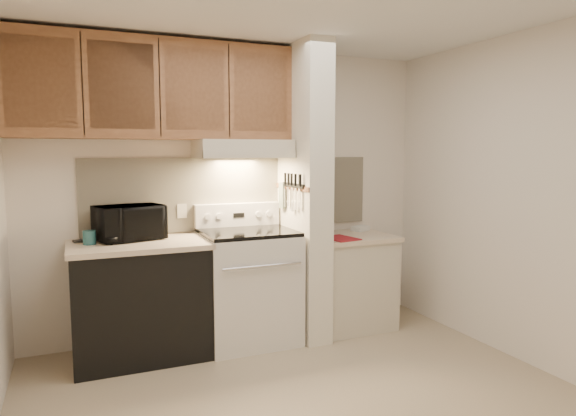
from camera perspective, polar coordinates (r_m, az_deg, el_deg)
floor at (r=3.54m, az=2.03°, el=-20.62°), size 3.60×3.60×0.00m
wall_back at (r=4.57m, az=-5.90°, el=1.83°), size 3.60×2.50×0.02m
wall_right at (r=4.26m, az=24.59°, el=0.98°), size 0.02×3.00×2.50m
backsplash at (r=4.56m, az=-5.85°, el=1.63°), size 2.60×0.02×0.63m
range_body at (r=4.38m, az=-4.43°, el=-8.84°), size 0.76×0.65×0.92m
oven_window at (r=4.08m, az=-3.00°, el=-9.38°), size 0.50×0.01×0.30m
oven_handle at (r=4.00m, az=-2.83°, el=-6.48°), size 0.65×0.02×0.02m
cooktop at (r=4.28m, az=-4.49°, el=-2.70°), size 0.74×0.64×0.03m
range_backguard at (r=4.54m, az=-5.65°, el=-0.74°), size 0.76×0.08×0.20m
range_display at (r=4.50m, az=-5.49°, el=-0.80°), size 0.10×0.01×0.04m
range_knob_left_outer at (r=4.42m, az=-8.94°, el=-0.97°), size 0.05×0.02×0.05m
range_knob_left_inner at (r=4.44m, az=-7.69°, el=-0.91°), size 0.05×0.02×0.05m
range_knob_right_inner at (r=4.55m, az=-3.31°, el=-0.70°), size 0.05×0.02×0.05m
range_knob_right_outer at (r=4.59m, az=-2.14°, el=-0.64°), size 0.05×0.02×0.05m
dishwasher_front at (r=4.21m, az=-16.06°, el=-10.04°), size 1.00×0.63×0.87m
left_countertop at (r=4.11m, az=-16.26°, el=-3.94°), size 1.04×0.67×0.04m
spoon_rest at (r=4.28m, az=-21.17°, el=-3.34°), size 0.25×0.13×0.02m
teal_jar at (r=4.12m, az=-21.21°, el=-3.08°), size 0.11×0.11×0.11m
outlet at (r=4.45m, az=-11.70°, el=-0.33°), size 0.08×0.01×0.12m
microwave at (r=4.22m, az=-17.22°, el=-1.56°), size 0.57×0.46×0.27m
partition_pillar at (r=4.43m, az=1.77°, el=1.72°), size 0.22×0.70×2.50m
pillar_trim at (r=4.38m, az=0.39°, el=2.33°), size 0.01×0.70×0.04m
knife_strip at (r=4.33m, az=0.58°, el=2.55°), size 0.02×0.42×0.04m
knife_blade_a at (r=4.19m, az=1.27°, el=1.05°), size 0.01×0.03×0.16m
knife_handle_a at (r=4.17m, az=1.37°, el=3.09°), size 0.02×0.02×0.10m
knife_blade_b at (r=4.26m, az=0.84°, el=1.00°), size 0.01×0.04×0.18m
knife_handle_b at (r=4.25m, az=0.83°, el=3.15°), size 0.02×0.02×0.10m
knife_blade_c at (r=4.32m, az=0.49°, el=0.94°), size 0.01×0.04×0.20m
knife_handle_c at (r=4.33m, az=0.40°, el=3.21°), size 0.02×0.02×0.10m
knife_blade_d at (r=4.41m, az=0.00°, el=1.31°), size 0.01×0.04×0.16m
knife_handle_d at (r=4.39m, az=0.06°, el=3.25°), size 0.02×0.02×0.10m
knife_blade_e at (r=4.49m, az=-0.45°, el=1.27°), size 0.01×0.04×0.18m
knife_handle_e at (r=4.46m, az=-0.31°, el=3.29°), size 0.02×0.02×0.10m
oven_mitt at (r=4.54m, az=-0.65°, el=1.40°), size 0.03×0.09×0.22m
right_cab_base at (r=4.78m, az=6.79°, el=-8.27°), size 0.70×0.60×0.81m
right_countertop at (r=4.69m, az=6.86°, el=-3.24°), size 0.74×0.64×0.04m
red_folder at (r=4.47m, az=5.82°, el=-3.37°), size 0.28×0.35×0.01m
white_box at (r=4.95m, az=8.04°, el=-2.26°), size 0.20×0.17×0.04m
range_hood at (r=4.35m, az=-5.09°, el=6.56°), size 0.78×0.44×0.15m
hood_lip at (r=4.15m, az=-4.19°, el=5.96°), size 0.78×0.04×0.06m
upper_cabinets at (r=4.26m, az=-14.43°, el=12.59°), size 2.18×0.33×0.77m
cab_door_a at (r=4.06m, az=-25.84°, el=12.51°), size 0.46×0.01×0.63m
cab_gap_a at (r=4.05m, az=-21.90°, el=12.68°), size 0.01×0.01×0.73m
cab_door_b at (r=4.07m, az=-17.97°, el=12.80°), size 0.46×0.01×0.63m
cab_gap_b at (r=4.10m, az=-14.08°, el=12.85°), size 0.01×0.01×0.73m
cab_door_c at (r=4.16m, az=-10.27°, el=12.85°), size 0.46×0.01×0.63m
cab_gap_c at (r=4.23m, az=-6.57°, el=12.80°), size 0.01×0.01×0.73m
cab_door_d at (r=4.31m, az=-3.02°, el=12.70°), size 0.46×0.01×0.63m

